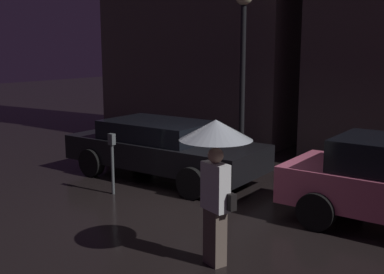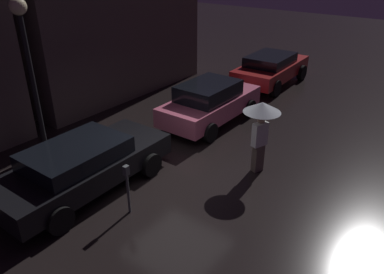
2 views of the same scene
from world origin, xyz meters
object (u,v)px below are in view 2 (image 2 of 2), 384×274
at_px(parked_car_pink, 210,102).
at_px(parked_car_red, 271,68).
at_px(street_lamp_near, 26,48).
at_px(pedestrian_with_umbrella, 261,118).
at_px(parking_meter, 127,184).
at_px(parked_car_black, 83,165).

height_order(parked_car_pink, parked_car_red, parked_car_pink).
bearing_deg(street_lamp_near, parked_car_pink, -30.32).
relative_size(pedestrian_with_umbrella, parking_meter, 1.62).
bearing_deg(parking_meter, parked_car_black, 89.68).
xyz_separation_m(parked_car_pink, pedestrian_with_umbrella, (-1.83, -2.82, 0.79)).
xyz_separation_m(parked_car_black, street_lamp_near, (0.55, 2.53, 2.39)).
bearing_deg(pedestrian_with_umbrella, parked_car_pink, 77.01).
xyz_separation_m(parked_car_black, pedestrian_with_umbrella, (3.37, -3.01, 0.85)).
xyz_separation_m(parked_car_black, parking_meter, (-0.01, -1.56, 0.07)).
distance_m(parked_car_pink, pedestrian_with_umbrella, 3.45).
height_order(parked_car_pink, parking_meter, parked_car_pink).
distance_m(parked_car_red, street_lamp_near, 10.30).
distance_m(parked_car_red, parking_meter, 10.41).
height_order(parked_car_red, parking_meter, parked_car_red).
distance_m(parked_car_black, pedestrian_with_umbrella, 4.60).
height_order(parked_car_black, parked_car_red, parked_car_red).
height_order(parked_car_black, parked_car_pink, parked_car_pink).
xyz_separation_m(parked_car_red, parking_meter, (-10.28, -1.62, 0.03)).
distance_m(parking_meter, street_lamp_near, 4.74).
bearing_deg(parked_car_pink, parking_meter, -165.07).
relative_size(parked_car_pink, parked_car_red, 0.90).
xyz_separation_m(pedestrian_with_umbrella, street_lamp_near, (-2.82, 5.54, 1.54)).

